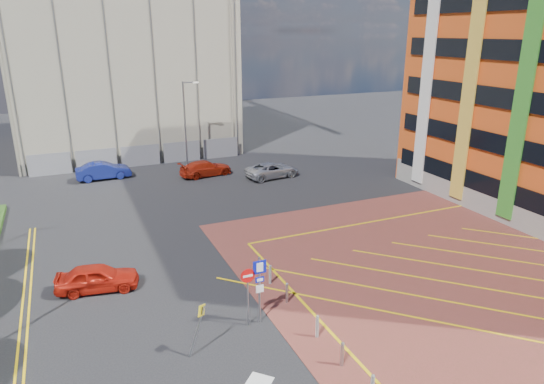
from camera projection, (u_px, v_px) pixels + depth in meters
ground at (258, 337)px, 20.55m from camera, size 140.00×140.00×0.00m
forecourt at (501, 274)px, 25.85m from camera, size 26.00×26.00×0.02m
lamp_back at (186, 121)px, 45.07m from camera, size 1.53×0.16×8.00m
sign_cluster at (255, 284)px, 20.90m from camera, size 1.17×0.12×3.20m
warning_sign at (199, 324)px, 19.01m from camera, size 0.82×0.43×2.24m
bollard_row at (325, 336)px, 19.82m from camera, size 0.14×11.14×0.90m
construction_building at (118, 44)px, 51.86m from camera, size 21.20×19.20×22.00m
construction_fence at (151, 155)px, 46.70m from camera, size 21.60×0.06×2.00m
car_red_left at (97, 278)px, 24.11m from camera, size 4.20×2.26×1.36m
car_blue_back at (103, 171)px, 42.25m from camera, size 4.61×1.71×1.51m
car_red_back at (206, 168)px, 43.26m from camera, size 4.93×2.57×1.36m
car_silver_back at (272, 170)px, 42.75m from camera, size 5.06×2.80×1.34m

